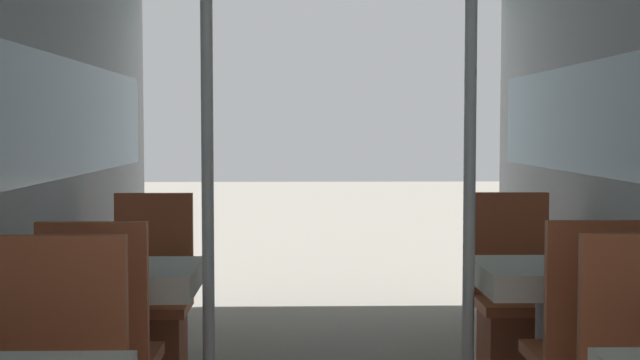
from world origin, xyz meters
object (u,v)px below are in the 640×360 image
object	(u,v)px
chair_left_far_1	(150,331)
support_pole_right_1	(470,169)
dining_table_left_1	(129,289)
chair_right_far_1	(516,329)
support_pole_left_1	(208,170)
dining_table_right_1	(546,287)

from	to	relation	value
chair_left_far_1	support_pole_right_1	size ratio (longest dim) A/B	0.43
dining_table_left_1	chair_right_far_1	distance (m)	1.96
chair_left_far_1	support_pole_left_1	xyz separation A→B (m)	(0.35, -0.54, 0.84)
dining_table_right_1	support_pole_right_1	distance (m)	0.63
chair_right_far_1	support_pole_right_1	size ratio (longest dim) A/B	0.43
chair_left_far_1	dining_table_right_1	xyz separation A→B (m)	(1.86, -0.54, 0.31)
dining_table_right_1	chair_right_far_1	distance (m)	0.63
chair_left_far_1	support_pole_right_1	xyz separation A→B (m)	(1.51, -0.54, 0.84)
dining_table_left_1	support_pole_left_1	xyz separation A→B (m)	(0.35, 0.00, 0.53)
support_pole_left_1	support_pole_right_1	bearing A→B (deg)	0.00
dining_table_left_1	chair_right_far_1	size ratio (longest dim) A/B	0.72
chair_left_far_1	chair_right_far_1	world-z (taller)	same
dining_table_left_1	support_pole_right_1	bearing A→B (deg)	0.00
support_pole_right_1	chair_left_far_1	bearing A→B (deg)	160.30
dining_table_right_1	support_pole_right_1	bearing A→B (deg)	180.00
dining_table_right_1	chair_right_far_1	size ratio (longest dim) A/B	0.72
support_pole_right_1	dining_table_right_1	bearing A→B (deg)	0.00
chair_left_far_1	dining_table_right_1	world-z (taller)	chair_left_far_1
chair_left_far_1	chair_right_far_1	size ratio (longest dim) A/B	1.00
dining_table_right_1	chair_right_far_1	world-z (taller)	chair_right_far_1
chair_left_far_1	dining_table_right_1	bearing A→B (deg)	163.80
chair_right_far_1	chair_left_far_1	bearing A→B (deg)	0.00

